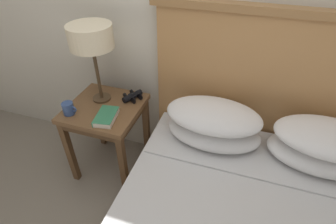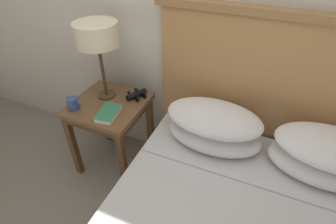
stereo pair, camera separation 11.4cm
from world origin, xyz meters
name	(u,v)px [view 1 (the left image)]	position (x,y,z in m)	size (l,w,h in m)	color
nightstand	(106,116)	(-0.54, 0.59, 0.52)	(0.51, 0.50, 0.61)	brown
table_lamp	(91,38)	(-0.60, 0.67, 1.07)	(0.29, 0.29, 0.55)	#4C3823
book_on_nightstand	(106,117)	(-0.45, 0.46, 0.63)	(0.15, 0.22, 0.04)	silver
binoculars_pair	(133,96)	(-0.38, 0.74, 0.63)	(0.16, 0.16, 0.05)	black
coffee_mug	(69,108)	(-0.71, 0.44, 0.65)	(0.10, 0.08, 0.08)	#334C84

